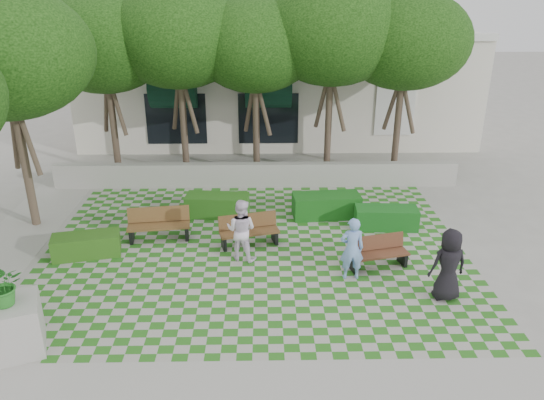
{
  "coord_description": "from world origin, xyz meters",
  "views": [
    {
      "loc": [
        0.24,
        -12.43,
        7.26
      ],
      "look_at": [
        0.5,
        1.5,
        1.4
      ],
      "focal_mm": 35.0,
      "sensor_mm": 36.0,
      "label": 1
    }
  ],
  "objects_px": {
    "hedge_midright": "(326,206)",
    "person_blue": "(352,249)",
    "bench_mid": "(249,231)",
    "bench_west": "(159,225)",
    "planter_front": "(10,317)",
    "bench_east": "(378,253)",
    "hedge_midleft": "(217,205)",
    "person_white": "(241,230)",
    "person_dark": "(449,265)",
    "hedge_east": "(386,218)",
    "hedge_west": "(86,245)"
  },
  "relations": [
    {
      "from": "person_dark",
      "to": "hedge_midright",
      "type": "bearing_deg",
      "value": -72.85
    },
    {
      "from": "bench_west",
      "to": "hedge_midright",
      "type": "bearing_deg",
      "value": 9.58
    },
    {
      "from": "hedge_west",
      "to": "planter_front",
      "type": "distance_m",
      "value": 4.15
    },
    {
      "from": "bench_east",
      "to": "hedge_east",
      "type": "relative_size",
      "value": 0.89
    },
    {
      "from": "bench_mid",
      "to": "person_white",
      "type": "bearing_deg",
      "value": -116.15
    },
    {
      "from": "hedge_east",
      "to": "person_dark",
      "type": "xyz_separation_m",
      "value": [
        0.59,
        -3.97,
        0.58
      ]
    },
    {
      "from": "hedge_east",
      "to": "person_blue",
      "type": "relative_size",
      "value": 1.12
    },
    {
      "from": "bench_mid",
      "to": "bench_west",
      "type": "height_order",
      "value": "bench_west"
    },
    {
      "from": "hedge_midright",
      "to": "person_blue",
      "type": "relative_size",
      "value": 1.27
    },
    {
      "from": "hedge_east",
      "to": "person_blue",
      "type": "height_order",
      "value": "person_blue"
    },
    {
      "from": "bench_west",
      "to": "hedge_midleft",
      "type": "xyz_separation_m",
      "value": [
        1.61,
        1.67,
        -0.11
      ]
    },
    {
      "from": "bench_west",
      "to": "person_blue",
      "type": "bearing_deg",
      "value": -30.45
    },
    {
      "from": "bench_west",
      "to": "hedge_midright",
      "type": "relative_size",
      "value": 0.87
    },
    {
      "from": "bench_east",
      "to": "person_dark",
      "type": "bearing_deg",
      "value": -62.92
    },
    {
      "from": "hedge_midright",
      "to": "hedge_midleft",
      "type": "bearing_deg",
      "value": 177.73
    },
    {
      "from": "person_dark",
      "to": "person_white",
      "type": "distance_m",
      "value": 5.44
    },
    {
      "from": "hedge_midright",
      "to": "hedge_midleft",
      "type": "xyz_separation_m",
      "value": [
        -3.57,
        0.14,
        -0.02
      ]
    },
    {
      "from": "bench_mid",
      "to": "hedge_east",
      "type": "xyz_separation_m",
      "value": [
        4.26,
        1.05,
        -0.1
      ]
    },
    {
      "from": "planter_front",
      "to": "person_blue",
      "type": "xyz_separation_m",
      "value": [
        7.49,
        2.77,
        0.04
      ]
    },
    {
      "from": "bench_east",
      "to": "bench_mid",
      "type": "xyz_separation_m",
      "value": [
        -3.5,
        1.36,
        0.02
      ]
    },
    {
      "from": "planter_front",
      "to": "hedge_midleft",
      "type": "bearing_deg",
      "value": 61.29
    },
    {
      "from": "hedge_midleft",
      "to": "person_white",
      "type": "relative_size",
      "value": 1.15
    },
    {
      "from": "bench_mid",
      "to": "hedge_west",
      "type": "height_order",
      "value": "bench_mid"
    },
    {
      "from": "bench_east",
      "to": "bench_mid",
      "type": "relative_size",
      "value": 0.95
    },
    {
      "from": "bench_mid",
      "to": "hedge_west",
      "type": "xyz_separation_m",
      "value": [
        -4.56,
        -0.6,
        -0.12
      ]
    },
    {
      "from": "hedge_midleft",
      "to": "person_white",
      "type": "distance_m",
      "value": 3.11
    },
    {
      "from": "person_dark",
      "to": "bench_west",
      "type": "bearing_deg",
      "value": -32.61
    },
    {
      "from": "hedge_west",
      "to": "planter_front",
      "type": "height_order",
      "value": "planter_front"
    },
    {
      "from": "bench_mid",
      "to": "planter_front",
      "type": "relative_size",
      "value": 0.9
    },
    {
      "from": "bench_west",
      "to": "hedge_east",
      "type": "bearing_deg",
      "value": -1.6
    },
    {
      "from": "bench_east",
      "to": "person_blue",
      "type": "height_order",
      "value": "person_blue"
    },
    {
      "from": "hedge_west",
      "to": "hedge_midleft",
      "type": "bearing_deg",
      "value": 37.64
    },
    {
      "from": "bench_mid",
      "to": "hedge_west",
      "type": "distance_m",
      "value": 4.6
    },
    {
      "from": "person_blue",
      "to": "person_white",
      "type": "relative_size",
      "value": 0.97
    },
    {
      "from": "planter_front",
      "to": "bench_east",
      "type": "bearing_deg",
      "value": 21.99
    },
    {
      "from": "bench_mid",
      "to": "person_dark",
      "type": "relative_size",
      "value": 0.98
    },
    {
      "from": "bench_mid",
      "to": "person_blue",
      "type": "xyz_separation_m",
      "value": [
        2.69,
        -1.94,
        0.42
      ]
    },
    {
      "from": "hedge_west",
      "to": "planter_front",
      "type": "relative_size",
      "value": 0.91
    },
    {
      "from": "bench_west",
      "to": "person_dark",
      "type": "distance_m",
      "value": 8.26
    },
    {
      "from": "bench_mid",
      "to": "person_blue",
      "type": "distance_m",
      "value": 3.34
    },
    {
      "from": "bench_mid",
      "to": "bench_west",
      "type": "bearing_deg",
      "value": 157.43
    },
    {
      "from": "person_blue",
      "to": "hedge_west",
      "type": "bearing_deg",
      "value": -12.61
    },
    {
      "from": "hedge_west",
      "to": "person_dark",
      "type": "height_order",
      "value": "person_dark"
    },
    {
      "from": "bench_mid",
      "to": "hedge_midright",
      "type": "relative_size",
      "value": 0.83
    },
    {
      "from": "hedge_east",
      "to": "person_blue",
      "type": "xyz_separation_m",
      "value": [
        -1.58,
        -2.99,
        0.52
      ]
    },
    {
      "from": "hedge_midleft",
      "to": "hedge_west",
      "type": "xyz_separation_m",
      "value": [
        -3.47,
        -2.68,
        -0.04
      ]
    },
    {
      "from": "hedge_east",
      "to": "hedge_midleft",
      "type": "height_order",
      "value": "hedge_midleft"
    },
    {
      "from": "hedge_west",
      "to": "person_white",
      "type": "height_order",
      "value": "person_white"
    },
    {
      "from": "hedge_midright",
      "to": "hedge_west",
      "type": "relative_size",
      "value": 1.18
    },
    {
      "from": "bench_east",
      "to": "hedge_west",
      "type": "bearing_deg",
      "value": 160.98
    }
  ]
}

